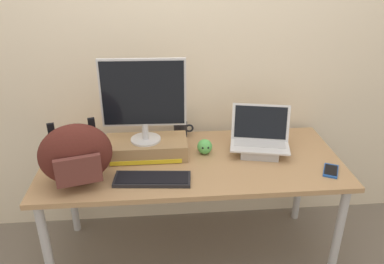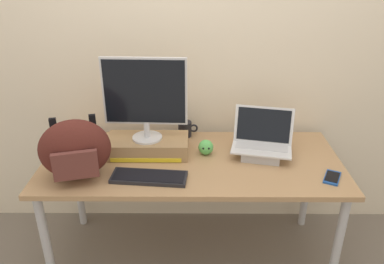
{
  "view_description": "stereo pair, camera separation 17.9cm",
  "coord_description": "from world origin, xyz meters",
  "px_view_note": "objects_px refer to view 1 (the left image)",
  "views": [
    {
      "loc": [
        -0.17,
        -1.96,
        1.85
      ],
      "look_at": [
        0.0,
        0.0,
        0.91
      ],
      "focal_mm": 35.84,
      "sensor_mm": 36.0,
      "label": 1
    },
    {
      "loc": [
        0.01,
        -1.96,
        1.85
      ],
      "look_at": [
        0.0,
        0.0,
        0.91
      ],
      "focal_mm": 35.84,
      "sensor_mm": 36.0,
      "label": 2
    }
  ],
  "objects_px": {
    "open_laptop": "(259,144)",
    "cell_phone": "(331,171)",
    "toner_box_yellow": "(146,148)",
    "coffee_mug": "(181,129)",
    "external_keyboard": "(152,179)",
    "messenger_backpack": "(76,155)",
    "desktop_monitor": "(143,98)",
    "plush_toy": "(205,147)"
  },
  "relations": [
    {
      "from": "open_laptop",
      "to": "cell_phone",
      "type": "distance_m",
      "value": 0.43
    },
    {
      "from": "toner_box_yellow",
      "to": "coffee_mug",
      "type": "xyz_separation_m",
      "value": [
        0.22,
        0.24,
        0.0
      ]
    },
    {
      "from": "external_keyboard",
      "to": "messenger_backpack",
      "type": "xyz_separation_m",
      "value": [
        -0.39,
        0.02,
        0.15
      ]
    },
    {
      "from": "toner_box_yellow",
      "to": "coffee_mug",
      "type": "bearing_deg",
      "value": 47.18
    },
    {
      "from": "open_laptop",
      "to": "external_keyboard",
      "type": "bearing_deg",
      "value": -145.52
    },
    {
      "from": "open_laptop",
      "to": "external_keyboard",
      "type": "height_order",
      "value": "open_laptop"
    },
    {
      "from": "desktop_monitor",
      "to": "messenger_backpack",
      "type": "xyz_separation_m",
      "value": [
        -0.35,
        -0.26,
        -0.2
      ]
    },
    {
      "from": "desktop_monitor",
      "to": "external_keyboard",
      "type": "relative_size",
      "value": 1.18
    },
    {
      "from": "open_laptop",
      "to": "coffee_mug",
      "type": "distance_m",
      "value": 0.53
    },
    {
      "from": "desktop_monitor",
      "to": "messenger_backpack",
      "type": "relative_size",
      "value": 1.2
    },
    {
      "from": "external_keyboard",
      "to": "coffee_mug",
      "type": "height_order",
      "value": "coffee_mug"
    },
    {
      "from": "open_laptop",
      "to": "plush_toy",
      "type": "relative_size",
      "value": 4.25
    },
    {
      "from": "external_keyboard",
      "to": "plush_toy",
      "type": "height_order",
      "value": "plush_toy"
    },
    {
      "from": "external_keyboard",
      "to": "plush_toy",
      "type": "relative_size",
      "value": 4.62
    },
    {
      "from": "desktop_monitor",
      "to": "coffee_mug",
      "type": "distance_m",
      "value": 0.45
    },
    {
      "from": "messenger_backpack",
      "to": "cell_phone",
      "type": "bearing_deg",
      "value": -15.02
    },
    {
      "from": "open_laptop",
      "to": "external_keyboard",
      "type": "xyz_separation_m",
      "value": [
        -0.65,
        -0.27,
        -0.05
      ]
    },
    {
      "from": "open_laptop",
      "to": "cell_phone",
      "type": "relative_size",
      "value": 2.38
    },
    {
      "from": "external_keyboard",
      "to": "coffee_mug",
      "type": "distance_m",
      "value": 0.56
    },
    {
      "from": "desktop_monitor",
      "to": "toner_box_yellow",
      "type": "bearing_deg",
      "value": 89.2
    },
    {
      "from": "toner_box_yellow",
      "to": "coffee_mug",
      "type": "relative_size",
      "value": 3.72
    },
    {
      "from": "desktop_monitor",
      "to": "external_keyboard",
      "type": "xyz_separation_m",
      "value": [
        0.04,
        -0.29,
        -0.35
      ]
    },
    {
      "from": "messenger_backpack",
      "to": "coffee_mug",
      "type": "distance_m",
      "value": 0.77
    },
    {
      "from": "messenger_backpack",
      "to": "plush_toy",
      "type": "height_order",
      "value": "messenger_backpack"
    },
    {
      "from": "messenger_backpack",
      "to": "plush_toy",
      "type": "relative_size",
      "value": 4.54
    },
    {
      "from": "toner_box_yellow",
      "to": "desktop_monitor",
      "type": "xyz_separation_m",
      "value": [
        -0.0,
        -0.0,
        0.32
      ]
    },
    {
      "from": "toner_box_yellow",
      "to": "desktop_monitor",
      "type": "relative_size",
      "value": 0.98
    },
    {
      "from": "toner_box_yellow",
      "to": "messenger_backpack",
      "type": "bearing_deg",
      "value": -142.68
    },
    {
      "from": "coffee_mug",
      "to": "cell_phone",
      "type": "height_order",
      "value": "coffee_mug"
    },
    {
      "from": "toner_box_yellow",
      "to": "plush_toy",
      "type": "height_order",
      "value": "toner_box_yellow"
    },
    {
      "from": "coffee_mug",
      "to": "messenger_backpack",
      "type": "bearing_deg",
      "value": -138.48
    },
    {
      "from": "coffee_mug",
      "to": "plush_toy",
      "type": "relative_size",
      "value": 1.44
    },
    {
      "from": "cell_phone",
      "to": "messenger_backpack",
      "type": "bearing_deg",
      "value": -153.97
    },
    {
      "from": "coffee_mug",
      "to": "plush_toy",
      "type": "bearing_deg",
      "value": -62.33
    },
    {
      "from": "external_keyboard",
      "to": "messenger_backpack",
      "type": "distance_m",
      "value": 0.42
    },
    {
      "from": "cell_phone",
      "to": "plush_toy",
      "type": "bearing_deg",
      "value": -175.18
    },
    {
      "from": "desktop_monitor",
      "to": "coffee_mug",
      "type": "height_order",
      "value": "desktop_monitor"
    },
    {
      "from": "messenger_backpack",
      "to": "plush_toy",
      "type": "bearing_deg",
      "value": 5.71
    },
    {
      "from": "desktop_monitor",
      "to": "messenger_backpack",
      "type": "bearing_deg",
      "value": -140.59
    },
    {
      "from": "desktop_monitor",
      "to": "open_laptop",
      "type": "distance_m",
      "value": 0.75
    },
    {
      "from": "open_laptop",
      "to": "external_keyboard",
      "type": "relative_size",
      "value": 0.92
    },
    {
      "from": "external_keyboard",
      "to": "coffee_mug",
      "type": "relative_size",
      "value": 3.21
    }
  ]
}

